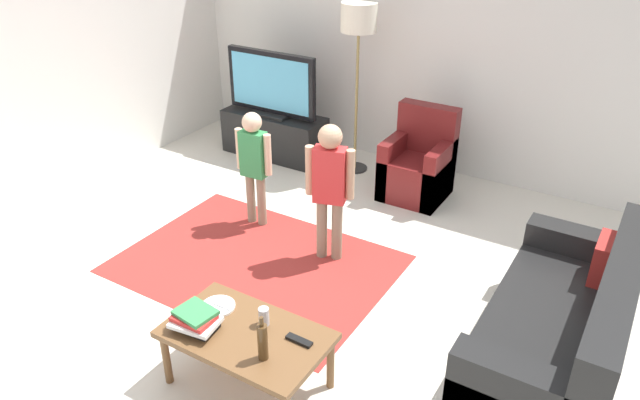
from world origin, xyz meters
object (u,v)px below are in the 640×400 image
Objects in this scene: child_center at (330,181)px; tv at (271,85)px; book_stack at (195,320)px; tv_remote at (299,340)px; floor_lamp at (359,27)px; child_near_tv at (254,159)px; coffee_table at (246,339)px; soda_can at (264,317)px; plate at (218,306)px; couch at (567,333)px; tv_stand at (275,135)px; armchair at (419,167)px; bottle at (263,341)px.

tv is at bearing 137.60° from child_center.
book_stack reaches higher than tv_remote.
child_near_tv is (-0.22, -1.50, -0.89)m from floor_lamp.
child_center is 1.19× the size of coffee_table.
coffee_table is at bearing -112.62° from soda_can.
soda_can is at bearing 3.27° from plate.
soda_can is at bearing -55.52° from tv.
tv is 3.54m from book_stack.
coffee_table is at bearing -161.61° from tv_remote.
floor_lamp is 10.47× the size of tv_remote.
floor_lamp is 3.38m from soda_can.
floor_lamp is (-2.61, 1.99, 1.25)m from couch.
tv_stand is 3.51m from soda_can.
child_center is at bearing 101.51° from coffee_table.
book_stack is (-0.28, -0.13, 0.11)m from coffee_table.
child_center is (-1.96, 0.34, 0.43)m from couch.
tv_remote is (1.49, -1.56, -0.22)m from child_near_tv.
child_near_tv is 2.06m from coffee_table.
floor_lamp is at bearing 111.51° from child_center.
couch is at bearing 35.50° from coffee_table.
couch is at bearing -45.16° from armchair.
armchair reaches higher than bottle.
child_center is 1.46m from soda_can.
tv reaches higher than tv_stand.
floor_lamp is at bearing 166.92° from armchair.
tv reaches higher than book_stack.
coffee_table is 5.88× the size of tv_remote.
plate is (-0.02, 0.23, -0.05)m from book_stack.
coffee_table is at bearing 151.39° from bottle.
book_stack is (-1.93, -1.30, 0.19)m from couch.
couch is 1.80× the size of coffee_table.
tv is 1.54m from child_near_tv.
tv_remote is at bearing -81.02° from armchair.
tv is (-0.00, -0.02, 0.60)m from tv_stand.
plate is (-0.17, -2.87, 0.13)m from armchair.
tv is at bearing 124.48° from soda_can.
floor_lamp is 6.03× the size of bottle.
book_stack is 1.79× the size of tv_remote.
bottle reaches higher than plate.
book_stack reaches higher than soda_can.
armchair is at bearing -13.08° from floor_lamp.
coffee_table is 0.17m from soda_can.
bottle is at bearing -55.64° from tv_stand.
tv is 3.50m from soda_can.
couch is at bearing 33.98° from book_stack.
child_near_tv is 2.17m from tv_remote.
floor_lamp reaches higher than child_near_tv.
tv_stand is at bearing 124.36° from bottle.
bottle is (0.53, -1.64, -0.17)m from child_center.
coffee_table is at bearing -57.28° from tv.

